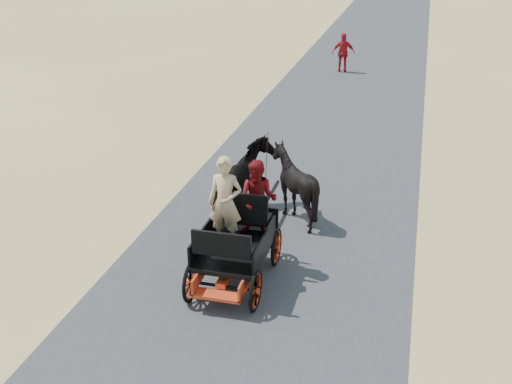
% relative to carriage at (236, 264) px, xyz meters
% --- Properties ---
extents(ground, '(140.00, 140.00, 0.00)m').
position_rel_carriage_xyz_m(ground, '(0.40, 1.93, -0.36)').
color(ground, tan).
extents(road, '(6.00, 140.00, 0.01)m').
position_rel_carriage_xyz_m(road, '(0.40, 1.93, -0.35)').
color(road, '#38383A').
rests_on(road, ground).
extents(carriage, '(1.30, 2.40, 0.72)m').
position_rel_carriage_xyz_m(carriage, '(0.00, 0.00, 0.00)').
color(carriage, black).
rests_on(carriage, ground).
extents(horse_left, '(0.91, 2.01, 1.70)m').
position_rel_carriage_xyz_m(horse_left, '(-0.55, 3.00, 0.49)').
color(horse_left, black).
rests_on(horse_left, ground).
extents(horse_right, '(1.37, 1.54, 1.70)m').
position_rel_carriage_xyz_m(horse_right, '(0.55, 3.00, 0.49)').
color(horse_right, black).
rests_on(horse_right, ground).
extents(driver_man, '(0.66, 0.43, 1.80)m').
position_rel_carriage_xyz_m(driver_man, '(-0.20, 0.05, 1.26)').
color(driver_man, tan).
rests_on(driver_man, carriage).
extents(passenger_woman, '(0.77, 0.60, 1.58)m').
position_rel_carriage_xyz_m(passenger_woman, '(0.30, 0.60, 1.15)').
color(passenger_woman, '#660C0F').
rests_on(passenger_woman, carriage).
extents(pedestrian, '(1.06, 0.57, 1.73)m').
position_rel_carriage_xyz_m(pedestrian, '(-0.26, 18.26, 0.50)').
color(pedestrian, '#AA131C').
rests_on(pedestrian, ground).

